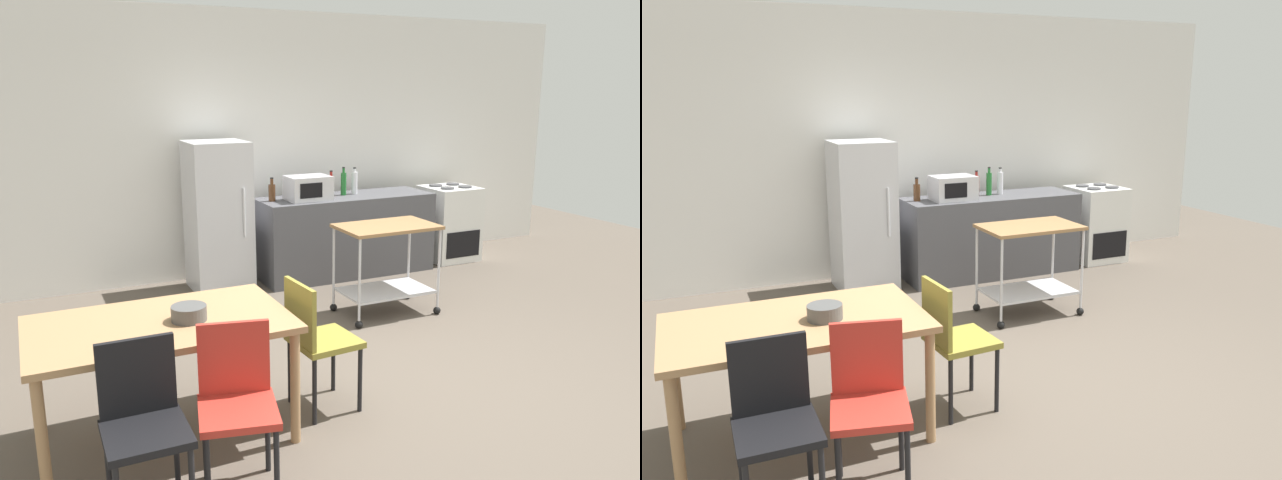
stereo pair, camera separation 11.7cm
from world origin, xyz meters
TOP-DOWN VIEW (x-y plane):
  - ground_plane at (0.00, 0.00)m, footprint 12.00×12.00m
  - back_wall at (0.00, 3.20)m, footprint 8.40×0.12m
  - kitchen_counter at (0.90, 2.60)m, footprint 2.00×0.64m
  - dining_table at (-1.72, -0.03)m, footprint 1.50×0.90m
  - chair_olive at (-0.75, -0.11)m, footprint 0.43×0.43m
  - chair_black at (-1.96, -0.70)m, footprint 0.40×0.40m
  - chair_red at (-1.48, -0.69)m, footprint 0.48×0.48m
  - stove_oven at (2.35, 2.62)m, footprint 0.60×0.61m
  - refrigerator at (-0.55, 2.70)m, footprint 0.60×0.63m
  - kitchen_cart at (0.63, 1.28)m, footprint 0.91×0.57m
  - bottle_vinegar at (0.03, 2.64)m, footprint 0.07×0.07m
  - microwave at (0.40, 2.53)m, footprint 0.46×0.35m
  - bottle_soy_sauce at (0.74, 2.66)m, footprint 0.07×0.07m
  - bottle_soda at (0.90, 2.66)m, footprint 0.06×0.06m
  - bottle_sesame_oil at (1.05, 2.67)m, footprint 0.07×0.07m
  - fruit_bowl at (-1.57, -0.09)m, footprint 0.21×0.21m

SIDE VIEW (x-z plane):
  - ground_plane at x=0.00m, z-range 0.00..0.00m
  - kitchen_counter at x=0.90m, z-range 0.00..0.90m
  - stove_oven at x=2.35m, z-range -0.01..0.91m
  - chair_olive at x=-0.75m, z-range 0.07..0.96m
  - chair_black at x=-1.96m, z-range 0.07..0.96m
  - chair_red at x=-1.48m, z-range 0.07..0.96m
  - kitchen_cart at x=0.63m, z-range 0.15..1.00m
  - dining_table at x=-1.72m, z-range 0.30..1.05m
  - refrigerator at x=-0.55m, z-range 0.00..1.55m
  - fruit_bowl at x=-1.57m, z-range 0.75..0.84m
  - bottle_vinegar at x=0.03m, z-range 0.87..1.13m
  - bottle_soy_sauce at x=0.74m, z-range 0.88..1.16m
  - microwave at x=0.40m, z-range 0.90..1.16m
  - bottle_sesame_oil at x=1.05m, z-range 0.88..1.18m
  - bottle_soda at x=0.90m, z-range 0.88..1.19m
  - back_wall at x=0.00m, z-range 0.00..2.90m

